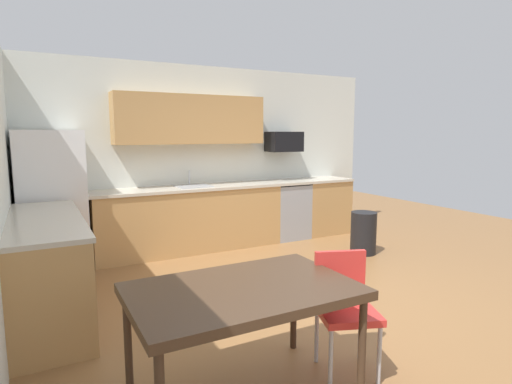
% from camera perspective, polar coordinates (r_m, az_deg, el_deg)
% --- Properties ---
extents(ground_plane, '(12.00, 12.00, 0.00)m').
position_cam_1_polar(ground_plane, '(4.47, 6.25, -14.43)').
color(ground_plane, olive).
extents(wall_back, '(5.80, 0.10, 2.70)m').
position_cam_1_polar(wall_back, '(6.50, -6.90, 4.86)').
color(wall_back, silver).
rests_on(wall_back, ground).
extents(cabinet_run_back, '(2.71, 0.60, 0.90)m').
position_cam_1_polar(cabinet_run_back, '(6.15, -8.99, -3.82)').
color(cabinet_run_back, tan).
rests_on(cabinet_run_back, ground).
extents(cabinet_run_back_right, '(0.84, 0.60, 0.90)m').
position_cam_1_polar(cabinet_run_back_right, '(7.27, 8.99, -2.00)').
color(cabinet_run_back_right, tan).
rests_on(cabinet_run_back_right, ground).
extents(cabinet_run_left, '(0.60, 2.00, 0.90)m').
position_cam_1_polar(cabinet_run_left, '(4.38, -26.59, -9.47)').
color(cabinet_run_left, tan).
rests_on(cabinet_run_left, ground).
extents(countertop_back, '(4.80, 0.64, 0.04)m').
position_cam_1_polar(countertop_back, '(6.21, -5.66, 0.75)').
color(countertop_back, beige).
rests_on(countertop_back, cabinet_run_back).
extents(countertop_left, '(0.64, 2.00, 0.04)m').
position_cam_1_polar(countertop_left, '(4.27, -26.99, -3.43)').
color(countertop_left, beige).
rests_on(countertop_left, cabinet_run_left).
extents(upper_cabinets_back, '(2.20, 0.34, 0.70)m').
position_cam_1_polar(upper_cabinets_back, '(6.18, -8.87, 9.76)').
color(upper_cabinets_back, tan).
extents(refrigerator, '(0.76, 0.70, 1.74)m').
position_cam_1_polar(refrigerator, '(5.68, -26.09, -1.22)').
color(refrigerator, white).
rests_on(refrigerator, ground).
extents(oven_range, '(0.60, 0.60, 0.91)m').
position_cam_1_polar(oven_range, '(6.86, 4.20, -2.47)').
color(oven_range, '#999BA0').
rests_on(oven_range, ground).
extents(microwave, '(0.54, 0.36, 0.32)m').
position_cam_1_polar(microwave, '(6.83, 3.84, 6.88)').
color(microwave, black).
extents(sink_basin, '(0.48, 0.40, 0.14)m').
position_cam_1_polar(sink_basin, '(6.10, -8.53, 0.19)').
color(sink_basin, '#A5A8AD').
rests_on(sink_basin, countertop_back).
extents(sink_faucet, '(0.02, 0.02, 0.24)m').
position_cam_1_polar(sink_faucet, '(6.25, -9.12, 1.84)').
color(sink_faucet, '#B2B5BA').
rests_on(sink_faucet, countertop_back).
extents(dining_table, '(1.40, 0.90, 0.75)m').
position_cam_1_polar(dining_table, '(2.69, -1.80, -14.05)').
color(dining_table, '#422D1E').
rests_on(dining_table, ground).
extents(chair_near_table, '(0.51, 0.51, 0.85)m').
position_cam_1_polar(chair_near_table, '(3.16, 11.97, -14.45)').
color(chair_near_table, red).
rests_on(chair_near_table, ground).
extents(trash_bin, '(0.36, 0.36, 0.60)m').
position_cam_1_polar(trash_bin, '(6.14, 14.47, -5.43)').
color(trash_bin, black).
rests_on(trash_bin, ground).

